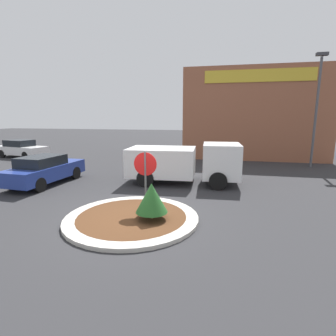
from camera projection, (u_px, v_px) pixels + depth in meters
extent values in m
plane|color=#2D2D30|center=(132.00, 220.00, 8.76)|extent=(120.00, 120.00, 0.00)
cylinder|color=#BCB7AD|center=(132.00, 218.00, 8.75)|extent=(4.43, 4.43, 0.12)
cylinder|color=#4C2D19|center=(132.00, 218.00, 8.75)|extent=(3.64, 3.64, 0.12)
cylinder|color=#4C4C51|center=(146.00, 183.00, 9.17)|extent=(0.07, 0.07, 2.20)
cylinder|color=#B71414|center=(145.00, 164.00, 9.05)|extent=(0.81, 0.03, 0.81)
cylinder|color=brown|center=(152.00, 215.00, 8.46)|extent=(0.08, 0.08, 0.24)
cone|color=#235623|center=(152.00, 198.00, 8.35)|extent=(1.03, 1.03, 0.95)
cube|color=white|center=(221.00, 161.00, 13.12)|extent=(1.93, 2.34, 1.68)
cube|color=white|center=(162.00, 162.00, 13.60)|extent=(3.50, 2.55, 1.43)
cube|color=black|center=(234.00, 155.00, 12.97)|extent=(0.16, 2.00, 0.59)
cylinder|color=black|center=(217.00, 172.00, 14.35)|extent=(0.87, 0.31, 0.85)
cylinder|color=black|center=(218.00, 181.00, 12.25)|extent=(0.87, 0.31, 0.85)
cylinder|color=black|center=(155.00, 170.00, 14.87)|extent=(0.87, 0.31, 0.85)
cylinder|color=black|center=(146.00, 178.00, 12.77)|extent=(0.87, 0.31, 0.85)
cube|color=#93563D|center=(252.00, 115.00, 22.46)|extent=(11.15, 6.00, 7.14)
cube|color=gold|center=(259.00, 76.00, 19.02)|extent=(7.81, 0.08, 0.90)
cube|color=silver|center=(22.00, 150.00, 22.11)|extent=(4.67, 2.53, 0.67)
cube|color=black|center=(19.00, 143.00, 22.08)|extent=(2.37, 1.89, 0.52)
cylinder|color=black|center=(42.00, 153.00, 22.35)|extent=(0.68, 0.31, 0.65)
cylinder|color=black|center=(25.00, 156.00, 20.93)|extent=(0.68, 0.31, 0.65)
cylinder|color=black|center=(19.00, 152.00, 23.41)|extent=(0.68, 0.31, 0.65)
cylinder|color=black|center=(2.00, 154.00, 21.99)|extent=(0.68, 0.31, 0.65)
cube|color=navy|center=(46.00, 172.00, 13.32)|extent=(1.97, 4.47, 0.69)
cube|color=black|center=(41.00, 161.00, 13.00)|extent=(1.64, 2.18, 0.49)
cylinder|color=black|center=(51.00, 171.00, 14.87)|extent=(0.23, 0.69, 0.68)
cylinder|color=black|center=(76.00, 173.00, 14.45)|extent=(0.23, 0.69, 0.68)
cylinder|color=black|center=(11.00, 183.00, 12.30)|extent=(0.23, 0.69, 0.68)
cylinder|color=black|center=(40.00, 185.00, 11.89)|extent=(0.23, 0.69, 0.68)
cylinder|color=#4C4C51|center=(316.00, 114.00, 17.30)|extent=(0.16, 0.16, 7.14)
cube|color=#38383D|center=(322.00, 54.00, 16.59)|extent=(0.70, 0.30, 0.20)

